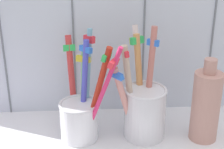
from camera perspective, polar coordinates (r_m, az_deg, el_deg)
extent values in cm
cube|color=silver|center=(62.95, 0.07, -11.17)|extent=(64.00, 22.00, 2.00)
cube|color=silver|center=(65.26, -0.57, 10.87)|extent=(64.00, 2.00, 45.00)
cube|color=slate|center=(64.19, -6.33, 10.52)|extent=(0.30, 0.20, 45.00)
cube|color=slate|center=(64.82, 5.24, 10.69)|extent=(0.30, 0.20, 45.00)
cube|color=slate|center=(67.89, 16.18, 10.46)|extent=(0.30, 0.20, 45.00)
cylinder|color=silver|center=(61.73, -5.23, -7.35)|extent=(6.48, 6.48, 6.51)
torus|color=silver|center=(60.12, -5.35, -4.69)|extent=(6.66, 6.66, 0.50)
cylinder|color=#CA3838|center=(63.34, -6.33, -1.39)|extent=(2.25, 7.13, 16.16)
cube|color=green|center=(63.08, -6.81, 4.21)|extent=(2.21, 1.50, 1.33)
cylinder|color=#DF2C62|center=(56.52, -1.75, -3.55)|extent=(6.78, 4.12, 17.69)
cube|color=#E5333F|center=(53.11, 0.30, 1.83)|extent=(2.10, 2.62, 1.26)
cylinder|color=#75B0CA|center=(61.05, -3.92, -1.09)|extent=(2.49, 2.57, 18.18)
cube|color=#E5333F|center=(58.87, -3.63, 5.62)|extent=(2.05, 2.01, 1.19)
cylinder|color=#4B50CF|center=(60.12, -4.45, -2.25)|extent=(2.54, 2.43, 16.81)
cube|color=blue|center=(57.88, -4.18, 4.01)|extent=(2.25, 2.37, 0.97)
cylinder|color=#6FBB6E|center=(61.44, -4.62, -2.38)|extent=(1.71, 3.09, 15.43)
cube|color=yellow|center=(59.94, -4.54, 2.50)|extent=(2.62, 1.69, 1.10)
cylinder|color=#B52C19|center=(57.98, -2.42, -3.16)|extent=(5.38, 3.64, 17.09)
cube|color=green|center=(54.47, -0.87, 2.82)|extent=(1.84, 2.31, 1.15)
cylinder|color=silver|center=(61.73, 5.22, -6.13)|extent=(7.05, 7.05, 8.77)
torus|color=silver|center=(59.68, 5.38, -2.48)|extent=(7.19, 7.19, 0.50)
cylinder|color=#C37165|center=(60.62, 5.96, -1.08)|extent=(2.61, 3.16, 18.73)
cube|color=blue|center=(58.79, 6.53, 5.04)|extent=(2.07, 1.75, 1.09)
cylinder|color=tan|center=(58.42, 2.13, -4.74)|extent=(5.12, 4.16, 13.90)
cube|color=blue|center=(54.83, 0.79, -0.12)|extent=(2.21, 2.50, 1.15)
cylinder|color=tan|center=(61.64, 4.39, -1.43)|extent=(2.73, 3.78, 17.13)
cube|color=green|center=(59.72, 3.99, 5.42)|extent=(2.53, 1.90, 1.27)
cylinder|color=#C1A994|center=(59.02, 2.85, -2.86)|extent=(3.40, 1.80, 16.59)
cube|color=#E5333F|center=(55.95, 2.12, 3.42)|extent=(1.20, 1.99, 1.01)
cylinder|color=white|center=(62.73, 4.37, -0.56)|extent=(2.71, 5.92, 18.05)
cube|color=yellow|center=(61.83, 3.90, 5.42)|extent=(2.53, 1.56, 1.27)
cylinder|color=tan|center=(61.96, 14.64, -4.98)|extent=(4.70, 4.70, 12.11)
cylinder|color=tan|center=(58.91, 15.36, 1.25)|extent=(2.07, 2.07, 2.45)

